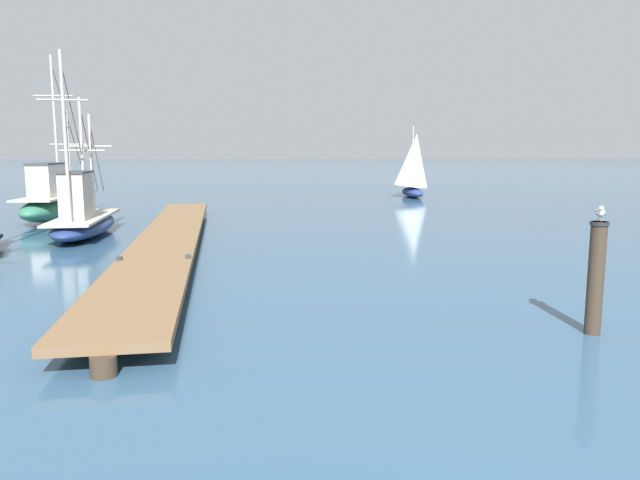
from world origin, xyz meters
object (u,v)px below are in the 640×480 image
perched_seagull (600,212)px  mooring_piling (596,276)px  distant_sailboat (413,165)px  fishing_boat_2 (83,218)px  fishing_boat_1 (56,202)px

perched_seagull → mooring_piling: bearing=-116.4°
mooring_piling → perched_seagull: size_ratio=5.26×
perched_seagull → distant_sailboat: size_ratio=0.08×
fishing_boat_2 → fishing_boat_1: bearing=116.0°
fishing_boat_1 → perched_seagull: fishing_boat_1 is taller
fishing_boat_2 → mooring_piling: 17.19m
mooring_piling → fishing_boat_2: bearing=132.8°
mooring_piling → perched_seagull: perched_seagull is taller
fishing_boat_2 → mooring_piling: fishing_boat_2 is taller
mooring_piling → perched_seagull: (0.00, 0.01, 1.06)m
fishing_boat_1 → distant_sailboat: 21.75m
fishing_boat_1 → distant_sailboat: bearing=30.0°
fishing_boat_2 → distant_sailboat: bearing=44.9°
fishing_boat_2 → perched_seagull: (11.69, -12.60, 1.39)m
fishing_boat_1 → distant_sailboat: fishing_boat_1 is taller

